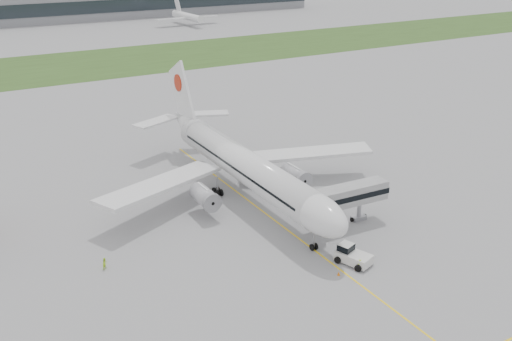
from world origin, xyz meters
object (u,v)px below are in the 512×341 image
pushback_tug (352,255)px  jet_bridge (343,197)px  ground_crew_near (359,265)px  airliner (241,163)px

pushback_tug → jet_bridge: 10.22m
jet_bridge → ground_crew_near: bearing=-114.1°
airliner → jet_bridge: size_ratio=3.97×
jet_bridge → ground_crew_near: 12.18m
airliner → jet_bridge: bearing=-66.5°
pushback_tug → ground_crew_near: pushback_tug is taller
pushback_tug → ground_crew_near: 2.09m
airliner → pushback_tug: size_ratio=10.69×
airliner → ground_crew_near: 27.31m
ground_crew_near → pushback_tug: bearing=-134.2°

